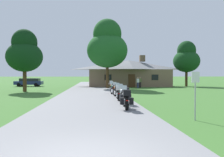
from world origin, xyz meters
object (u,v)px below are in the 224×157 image
object	(u,v)px
motorcycle_orange_fourth_in_row	(116,91)
motorcycle_green_fifth_in_row	(113,89)
tree_by_lodge_front	(107,46)
bystander_white_shirt_beside_signpost	(138,82)
motorcycle_green_third_in_row	(118,93)
bystander_olive_shirt_near_lodge	(140,82)
metal_signpost_roadside	(195,90)
motorcycle_white_nearest_to_camera	(126,99)
tree_left_near	(25,53)
motorcycle_silver_second_in_row	(124,96)
tree_right_of_lodge	(186,58)
parked_navy_suv_far_left	(29,82)
motorcycle_orange_farthest_in_row	(112,88)

from	to	relation	value
motorcycle_orange_fourth_in_row	motorcycle_green_fifth_in_row	size ratio (longest dim) A/B	1.00
tree_by_lodge_front	bystander_white_shirt_beside_signpost	bearing A→B (deg)	2.48
motorcycle_green_third_in_row	motorcycle_orange_fourth_in_row	size ratio (longest dim) A/B	1.00
motorcycle_green_fifth_in_row	tree_by_lodge_front	world-z (taller)	tree_by_lodge_front
bystander_olive_shirt_near_lodge	metal_signpost_roadside	distance (m)	25.35
motorcycle_green_third_in_row	tree_by_lodge_front	bearing A→B (deg)	91.99
motorcycle_white_nearest_to_camera	tree_left_near	bearing A→B (deg)	126.13
tree_by_lodge_front	tree_left_near	bearing A→B (deg)	-151.24
motorcycle_silver_second_in_row	motorcycle_green_fifth_in_row	distance (m)	6.76
motorcycle_silver_second_in_row	motorcycle_orange_fourth_in_row	world-z (taller)	same
motorcycle_green_fifth_in_row	metal_signpost_roadside	bearing A→B (deg)	-84.51
tree_right_of_lodge	tree_left_near	distance (m)	26.65
motorcycle_green_third_in_row	bystander_olive_shirt_near_lodge	bearing A→B (deg)	75.39
bystander_olive_shirt_near_lodge	parked_navy_suv_far_left	world-z (taller)	bystander_olive_shirt_near_lodge
tree_right_of_lodge	motorcycle_white_nearest_to_camera	bearing A→B (deg)	-119.38
bystander_olive_shirt_near_lodge	motorcycle_green_fifth_in_row	bearing A→B (deg)	61.68
motorcycle_white_nearest_to_camera	parked_navy_suv_far_left	distance (m)	30.35
motorcycle_orange_farthest_in_row	bystander_white_shirt_beside_signpost	size ratio (longest dim) A/B	1.25
motorcycle_silver_second_in_row	motorcycle_orange_farthest_in_row	xyz separation A→B (m)	(-0.03, 9.01, 0.01)
bystander_white_shirt_beside_signpost	tree_right_of_lodge	xyz separation A→B (m)	(9.57, 4.80, 4.01)
motorcycle_orange_farthest_in_row	tree_left_near	distance (m)	11.56
metal_signpost_roadside	tree_by_lodge_front	bearing A→B (deg)	95.75
metal_signpost_roadside	tree_by_lodge_front	world-z (taller)	tree_by_lodge_front
motorcycle_orange_fourth_in_row	tree_by_lodge_front	bearing A→B (deg)	86.61
motorcycle_orange_fourth_in_row	parked_navy_suv_far_left	distance (m)	24.41
motorcycle_orange_farthest_in_row	tree_left_near	bearing A→B (deg)	157.35
tree_right_of_lodge	tree_left_near	bearing A→B (deg)	-156.52
motorcycle_orange_fourth_in_row	bystander_white_shirt_beside_signpost	distance (m)	14.74
motorcycle_orange_fourth_in_row	motorcycle_silver_second_in_row	bearing A→B (deg)	-92.50
tree_right_of_lodge	parked_navy_suv_far_left	xyz separation A→B (m)	(-27.36, 1.83, -4.17)
bystander_olive_shirt_near_lodge	bystander_white_shirt_beside_signpost	world-z (taller)	same
motorcycle_green_fifth_in_row	bystander_white_shirt_beside_signpost	world-z (taller)	bystander_white_shirt_beside_signpost
motorcycle_silver_second_in_row	motorcycle_green_fifth_in_row	xyz separation A→B (m)	(-0.11, 6.76, 0.01)
motorcycle_silver_second_in_row	parked_navy_suv_far_left	world-z (taller)	parked_navy_suv_far_left
motorcycle_green_fifth_in_row	bystander_white_shirt_beside_signpost	distance (m)	12.68
motorcycle_silver_second_in_row	parked_navy_suv_far_left	xyz separation A→B (m)	(-13.13, 25.14, 0.17)
motorcycle_white_nearest_to_camera	motorcycle_silver_second_in_row	size ratio (longest dim) A/B	1.00
bystander_white_shirt_beside_signpost	tree_by_lodge_front	world-z (taller)	tree_by_lodge_front
motorcycle_orange_farthest_in_row	tree_left_near	world-z (taller)	tree_left_near
motorcycle_orange_farthest_in_row	metal_signpost_roadside	distance (m)	14.70
bystander_white_shirt_beside_signpost	tree_right_of_lodge	size ratio (longest dim) A/B	0.21
motorcycle_green_third_in_row	motorcycle_orange_farthest_in_row	bearing A→B (deg)	91.69
motorcycle_orange_fourth_in_row	motorcycle_green_fifth_in_row	xyz separation A→B (m)	(-0.06, 2.22, 0.00)
bystander_white_shirt_beside_signpost	metal_signpost_roadside	world-z (taller)	metal_signpost_roadside
motorcycle_green_third_in_row	motorcycle_silver_second_in_row	bearing A→B (deg)	-84.43
tree_right_of_lodge	motorcycle_green_third_in_row	bearing A→B (deg)	-124.33
motorcycle_silver_second_in_row	motorcycle_green_third_in_row	xyz separation A→B (m)	(-0.12, 2.30, 0.01)
motorcycle_silver_second_in_row	tree_by_lodge_front	size ratio (longest dim) A/B	0.20
motorcycle_green_fifth_in_row	tree_by_lodge_front	xyz separation A→B (m)	(0.13, 11.55, 5.71)
motorcycle_white_nearest_to_camera	bystander_olive_shirt_near_lodge	xyz separation A→B (m)	(5.43, 22.02, 0.32)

